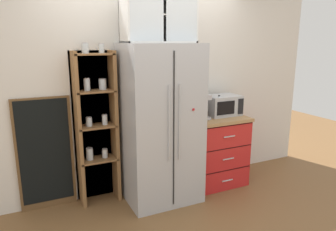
{
  "coord_description": "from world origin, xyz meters",
  "views": [
    {
      "loc": [
        -1.42,
        -3.22,
        1.86
      ],
      "look_at": [
        0.1,
        -0.0,
        1.01
      ],
      "focal_mm": 33.58,
      "sensor_mm": 36.0,
      "label": 1
    }
  ],
  "objects_px": {
    "mug_charcoal": "(218,114)",
    "chalkboard_menu": "(45,154)",
    "bottle_clear": "(219,108)",
    "coffee_maker": "(200,106)",
    "microwave": "(222,105)",
    "refrigerator": "(160,124)"
  },
  "relations": [
    {
      "from": "microwave",
      "to": "mug_charcoal",
      "type": "relative_size",
      "value": 3.58
    },
    {
      "from": "bottle_clear",
      "to": "chalkboard_menu",
      "type": "distance_m",
      "value": 2.13
    },
    {
      "from": "refrigerator",
      "to": "mug_charcoal",
      "type": "relative_size",
      "value": 14.95
    },
    {
      "from": "microwave",
      "to": "chalkboard_menu",
      "type": "xyz_separation_m",
      "value": [
        -2.19,
        0.22,
        -0.4
      ]
    },
    {
      "from": "refrigerator",
      "to": "chalkboard_menu",
      "type": "height_order",
      "value": "refrigerator"
    },
    {
      "from": "bottle_clear",
      "to": "chalkboard_menu",
      "type": "height_order",
      "value": "chalkboard_menu"
    },
    {
      "from": "refrigerator",
      "to": "chalkboard_menu",
      "type": "distance_m",
      "value": 1.32
    },
    {
      "from": "refrigerator",
      "to": "bottle_clear",
      "type": "height_order",
      "value": "refrigerator"
    },
    {
      "from": "mug_charcoal",
      "to": "microwave",
      "type": "bearing_deg",
      "value": 37.32
    },
    {
      "from": "coffee_maker",
      "to": "bottle_clear",
      "type": "distance_m",
      "value": 0.24
    },
    {
      "from": "coffee_maker",
      "to": "bottle_clear",
      "type": "bearing_deg",
      "value": -13.23
    },
    {
      "from": "refrigerator",
      "to": "coffee_maker",
      "type": "relative_size",
      "value": 5.92
    },
    {
      "from": "mug_charcoal",
      "to": "bottle_clear",
      "type": "height_order",
      "value": "bottle_clear"
    },
    {
      "from": "refrigerator",
      "to": "microwave",
      "type": "distance_m",
      "value": 0.96
    },
    {
      "from": "mug_charcoal",
      "to": "chalkboard_menu",
      "type": "xyz_separation_m",
      "value": [
        -2.07,
        0.31,
        -0.31
      ]
    },
    {
      "from": "coffee_maker",
      "to": "mug_charcoal",
      "type": "distance_m",
      "value": 0.27
    },
    {
      "from": "bottle_clear",
      "to": "chalkboard_menu",
      "type": "xyz_separation_m",
      "value": [
        -2.07,
        0.31,
        -0.39
      ]
    },
    {
      "from": "bottle_clear",
      "to": "chalkboard_menu",
      "type": "bearing_deg",
      "value": 171.39
    },
    {
      "from": "coffee_maker",
      "to": "refrigerator",
      "type": "bearing_deg",
      "value": -173.03
    },
    {
      "from": "microwave",
      "to": "chalkboard_menu",
      "type": "bearing_deg",
      "value": 174.38
    },
    {
      "from": "coffee_maker",
      "to": "microwave",
      "type": "bearing_deg",
      "value": 6.66
    },
    {
      "from": "chalkboard_menu",
      "to": "refrigerator",
      "type": "bearing_deg",
      "value": -14.74
    }
  ]
}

